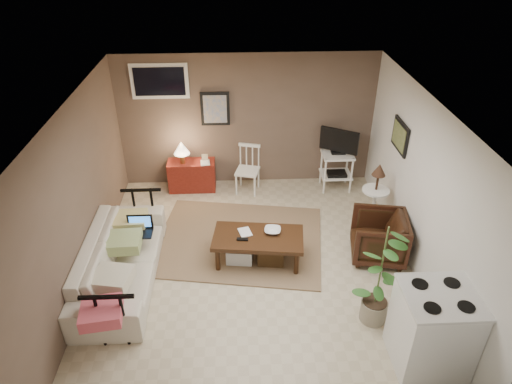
{
  "coord_description": "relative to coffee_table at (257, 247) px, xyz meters",
  "views": [
    {
      "loc": [
        -0.2,
        -5.01,
        4.33
      ],
      "look_at": [
        0.05,
        0.35,
        1.04
      ],
      "focal_mm": 32.0,
      "sensor_mm": 36.0,
      "label": 1
    }
  ],
  "objects": [
    {
      "name": "floor",
      "position": [
        -0.06,
        -0.12,
        -0.27
      ],
      "size": [
        5.0,
        5.0,
        0.0
      ],
      "primitive_type": "plane",
      "color": "#C1B293",
      "rests_on": "ground"
    },
    {
      "name": "art_back",
      "position": [
        -0.61,
        2.35,
        1.18
      ],
      "size": [
        0.5,
        0.03,
        0.6
      ],
      "primitive_type": "cube",
      "color": "black"
    },
    {
      "name": "art_right",
      "position": [
        2.16,
        0.93,
        1.25
      ],
      "size": [
        0.03,
        0.6,
        0.45
      ],
      "primitive_type": "cube",
      "color": "black"
    },
    {
      "name": "window",
      "position": [
        -1.51,
        2.35,
        1.68
      ],
      "size": [
        0.96,
        0.03,
        0.6
      ],
      "primitive_type": "cube",
      "color": "white"
    },
    {
      "name": "rug",
      "position": [
        -0.26,
        0.5,
        -0.26
      ],
      "size": [
        2.79,
        2.38,
        0.02
      ],
      "primitive_type": "cube",
      "rotation": [
        0.0,
        0.0,
        -0.16
      ],
      "color": "#7D6548",
      "rests_on": "floor"
    },
    {
      "name": "coffee_table",
      "position": [
        0.0,
        0.0,
        0.0
      ],
      "size": [
        1.34,
        0.8,
        0.48
      ],
      "color": "#3A1E0F",
      "rests_on": "floor"
    },
    {
      "name": "sofa",
      "position": [
        -1.86,
        -0.29,
        0.18
      ],
      "size": [
        0.67,
        2.3,
        0.9
      ],
      "primitive_type": "imported",
      "rotation": [
        0.0,
        0.0,
        1.57
      ],
      "color": "beige",
      "rests_on": "floor"
    },
    {
      "name": "sofa_pillows",
      "position": [
        -1.81,
        -0.55,
        0.29
      ],
      "size": [
        0.44,
        2.19,
        0.15
      ],
      "primitive_type": null,
      "color": "beige",
      "rests_on": "sofa"
    },
    {
      "name": "sofa_end_rails",
      "position": [
        -1.73,
        -0.29,
        0.12
      ],
      "size": [
        0.62,
        2.3,
        0.77
      ],
      "primitive_type": null,
      "color": "black",
      "rests_on": "floor"
    },
    {
      "name": "laptop",
      "position": [
        -1.64,
        0.11,
        0.31
      ],
      "size": [
        0.35,
        0.26,
        0.24
      ],
      "color": "black",
      "rests_on": "sofa"
    },
    {
      "name": "red_console",
      "position": [
        -1.09,
        2.11,
        0.07
      ],
      "size": [
        0.83,
        0.37,
        0.96
      ],
      "color": "maroon",
      "rests_on": "floor"
    },
    {
      "name": "spindle_chair",
      "position": [
        -0.07,
        2.0,
        0.14
      ],
      "size": [
        0.48,
        0.48,
        0.86
      ],
      "color": "white",
      "rests_on": "floor"
    },
    {
      "name": "tv_stand",
      "position": [
        1.53,
        2.01,
        0.35
      ],
      "size": [
        0.62,
        0.45,
        1.16
      ],
      "color": "white",
      "rests_on": "floor"
    },
    {
      "name": "side_table",
      "position": [
        1.89,
        0.81,
        0.43
      ],
      "size": [
        0.42,
        0.42,
        1.12
      ],
      "color": "white",
      "rests_on": "floor"
    },
    {
      "name": "armchair",
      "position": [
        1.75,
        0.03,
        0.12
      ],
      "size": [
        0.82,
        0.86,
        0.77
      ],
      "primitive_type": "imported",
      "rotation": [
        0.0,
        0.0,
        -1.75
      ],
      "color": "black",
      "rests_on": "floor"
    },
    {
      "name": "potted_plant",
      "position": [
        1.38,
        -1.17,
        0.49
      ],
      "size": [
        0.36,
        0.36,
        1.43
      ],
      "color": "gray",
      "rests_on": "floor"
    },
    {
      "name": "stove",
      "position": [
        1.8,
        -1.81,
        0.23
      ],
      "size": [
        0.77,
        0.72,
        1.01
      ],
      "color": "silver",
      "rests_on": "floor"
    },
    {
      "name": "bowl",
      "position": [
        0.22,
        0.08,
        0.3
      ],
      "size": [
        0.24,
        0.09,
        0.23
      ],
      "primitive_type": "imported",
      "rotation": [
        0.0,
        0.0,
        -0.15
      ],
      "color": "#3A1E0F",
      "rests_on": "coffee_table"
    },
    {
      "name": "book_table",
      "position": [
        -0.25,
        0.07,
        0.3
      ],
      "size": [
        0.16,
        0.06,
        0.22
      ],
      "primitive_type": "imported",
      "rotation": [
        0.0,
        0.0,
        0.26
      ],
      "color": "#3A1E0F",
      "rests_on": "coffee_table"
    },
    {
      "name": "book_console",
      "position": [
        -0.9,
        2.03,
        0.4
      ],
      "size": [
        0.16,
        0.04,
        0.22
      ],
      "primitive_type": "imported",
      "rotation": [
        0.0,
        0.0,
        0.1
      ],
      "color": "#3A1E0F",
      "rests_on": "red_console"
    }
  ]
}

